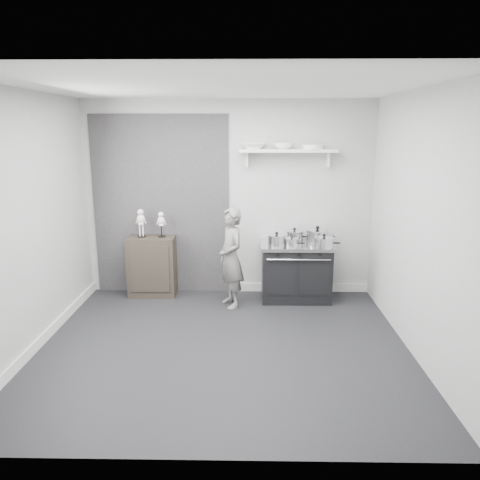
# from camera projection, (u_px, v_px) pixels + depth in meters

# --- Properties ---
(ground) EXTENTS (4.00, 4.00, 0.00)m
(ground) POSITION_uv_depth(u_px,v_px,m) (223.00, 346.00, 5.09)
(ground) COLOR black
(ground) RESTS_ON ground
(room_shell) EXTENTS (4.02, 3.62, 2.71)m
(room_shell) POSITION_uv_depth(u_px,v_px,m) (214.00, 195.00, 4.85)
(room_shell) COLOR #A4A4A2
(room_shell) RESTS_ON ground
(wall_shelf) EXTENTS (1.30, 0.26, 0.24)m
(wall_shelf) POSITION_uv_depth(u_px,v_px,m) (288.00, 151.00, 6.24)
(wall_shelf) COLOR white
(wall_shelf) RESTS_ON room_shell
(stove) EXTENTS (0.98, 0.61, 0.79)m
(stove) POSITION_uv_depth(u_px,v_px,m) (296.00, 271.00, 6.42)
(stove) COLOR black
(stove) RESTS_ON ground
(side_cabinet) EXTENTS (0.65, 0.38, 0.84)m
(side_cabinet) POSITION_uv_depth(u_px,v_px,m) (152.00, 266.00, 6.58)
(side_cabinet) COLOR black
(side_cabinet) RESTS_ON ground
(child) EXTENTS (0.49, 0.57, 1.33)m
(child) POSITION_uv_depth(u_px,v_px,m) (231.00, 258.00, 6.10)
(child) COLOR slate
(child) RESTS_ON ground
(pot_front_left) EXTENTS (0.33, 0.24, 0.19)m
(pot_front_left) POSITION_uv_depth(u_px,v_px,m) (277.00, 240.00, 6.20)
(pot_front_left) COLOR silver
(pot_front_left) RESTS_ON stove
(pot_back_left) EXTENTS (0.33, 0.25, 0.19)m
(pot_back_left) POSITION_uv_depth(u_px,v_px,m) (294.00, 236.00, 6.45)
(pot_back_left) COLOR silver
(pot_back_left) RESTS_ON stove
(pot_back_right) EXTENTS (0.39, 0.31, 0.23)m
(pot_back_right) POSITION_uv_depth(u_px,v_px,m) (317.00, 236.00, 6.41)
(pot_back_right) COLOR silver
(pot_back_right) RESTS_ON stove
(pot_front_right) EXTENTS (0.34, 0.26, 0.19)m
(pot_front_right) POSITION_uv_depth(u_px,v_px,m) (324.00, 242.00, 6.10)
(pot_front_right) COLOR silver
(pot_front_right) RESTS_ON stove
(pot_front_center) EXTENTS (0.26, 0.17, 0.15)m
(pot_front_center) POSITION_uv_depth(u_px,v_px,m) (292.00, 243.00, 6.16)
(pot_front_center) COLOR silver
(pot_front_center) RESTS_ON stove
(skeleton_full) EXTENTS (0.13, 0.08, 0.45)m
(skeleton_full) POSITION_uv_depth(u_px,v_px,m) (141.00, 221.00, 6.43)
(skeleton_full) COLOR white
(skeleton_full) RESTS_ON side_cabinet
(skeleton_torso) EXTENTS (0.11, 0.07, 0.41)m
(skeleton_torso) POSITION_uv_depth(u_px,v_px,m) (161.00, 223.00, 6.43)
(skeleton_torso) COLOR white
(skeleton_torso) RESTS_ON side_cabinet
(bowl_large) EXTENTS (0.33, 0.33, 0.08)m
(bowl_large) POSITION_uv_depth(u_px,v_px,m) (253.00, 146.00, 6.22)
(bowl_large) COLOR white
(bowl_large) RESTS_ON wall_shelf
(bowl_small) EXTENTS (0.25, 0.25, 0.08)m
(bowl_small) POSITION_uv_depth(u_px,v_px,m) (283.00, 146.00, 6.22)
(bowl_small) COLOR white
(bowl_small) RESTS_ON wall_shelf
(plate_stack) EXTENTS (0.28, 0.28, 0.06)m
(plate_stack) POSITION_uv_depth(u_px,v_px,m) (313.00, 147.00, 6.21)
(plate_stack) COLOR white
(plate_stack) RESTS_ON wall_shelf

